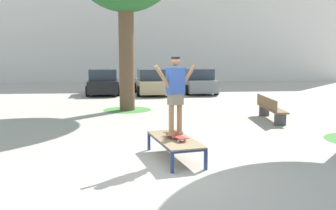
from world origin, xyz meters
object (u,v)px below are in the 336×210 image
Objects in this scene: car_grey at (198,82)px; park_bench at (270,108)px; skate_box at (175,141)px; car_black at (103,82)px; skater at (175,90)px; skateboard at (175,136)px; car_tan at (151,83)px.

park_bench is at bearing -85.10° from car_grey.
skate_box is at bearing -102.19° from car_grey.
car_black is 1.77× the size of park_bench.
park_bench is (0.84, -9.74, -0.24)m from car_grey.
skate_box is 1.19× the size of skater.
skate_box is at bearing 101.67° from skateboard.
park_bench is (3.90, 4.54, -1.08)m from skater.
car_tan and car_grey have the same top height.
park_bench is (3.90, 4.55, -0.09)m from skateboard.
car_black is (-2.69, 14.28, 0.15)m from skateboard.
car_black is 2.91m from car_tan.
skater is 0.39× the size of car_tan.
car_black is (-2.69, 14.28, -0.84)m from skater.
skateboard is at bearing -68.52° from skater.
skateboard is 5.99m from park_bench.
skater is 0.70× the size of park_bench.
skater is at bearing -90.78° from car_tan.
skater is (0.01, -0.05, 1.12)m from skate_box.
skateboard is 14.53m from car_black.
skateboard is 14.61m from car_grey.
car_black is at bearing 171.78° from car_tan.
car_tan is at bearing 111.71° from park_bench.
skater is at bearing -102.11° from car_grey.
park_bench is at bearing -68.29° from car_tan.
park_bench is at bearing 49.36° from skater.
skater is at bearing -79.34° from car_black.
skateboard is 0.19× the size of car_black.
car_grey is at bearing 94.90° from park_bench.
skateboard is at bearing -79.34° from car_black.
skateboard is 0.19× the size of car_grey.
skateboard is at bearing -78.33° from skate_box.
skateboard is 0.19× the size of car_tan.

